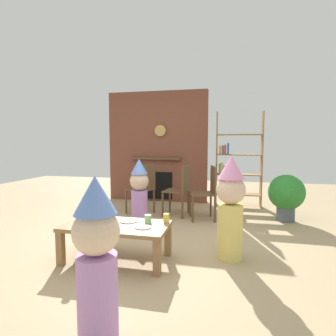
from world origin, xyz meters
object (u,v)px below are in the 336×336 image
child_with_cone_hat (97,256)px  dining_chair_middle (181,187)px  bookshelf (235,162)px  dining_chair_right (208,189)px  dining_chair_left (143,186)px  paper_cup_far_left (80,222)px  coffee_table (116,230)px  paper_cup_center (98,220)px  paper_plate_front (143,227)px  paper_cup_near_right (105,215)px  paper_plate_rear (129,221)px  child_in_pink (230,205)px  potted_plant_tall (286,194)px  paper_cup_far_right (166,218)px  paper_cup_near_left (148,219)px  child_by_the_chairs (139,191)px  birthday_cake_slice (83,221)px

child_with_cone_hat → dining_chair_middle: size_ratio=1.21×
bookshelf → dining_chair_right: (-0.46, -1.10, -0.38)m
dining_chair_left → paper_cup_far_left: bearing=117.5°
coffee_table → dining_chair_right: 2.01m
paper_cup_center → child_with_cone_hat: bearing=-63.3°
paper_plate_front → dining_chair_right: (0.53, 1.86, 0.10)m
paper_cup_near_right → paper_plate_rear: 0.30m
bookshelf → child_in_pink: size_ratio=1.65×
paper_plate_front → dining_chair_left: 2.06m
dining_chair_left → potted_plant_tall: 2.43m
paper_cup_center → dining_chair_middle: 2.05m
bookshelf → paper_cup_far_left: (-1.64, -3.10, -0.44)m
paper_cup_far_right → paper_cup_near_left: bearing=-159.5°
paper_cup_near_left → paper_plate_rear: paper_cup_near_left is taller
paper_plate_rear → paper_cup_far_left: bearing=-142.9°
coffee_table → child_by_the_chairs: bearing=96.8°
paper_cup_near_right → dining_chair_middle: size_ratio=0.12×
dining_chair_middle → potted_plant_tall: size_ratio=1.17×
coffee_table → potted_plant_tall: bearing=43.4°
paper_cup_near_left → dining_chair_middle: 1.82m
bookshelf → birthday_cake_slice: bookshelf is taller
potted_plant_tall → paper_cup_near_right: bearing=-141.1°
coffee_table → child_with_cone_hat: (0.38, -1.17, 0.23)m
paper_plate_front → potted_plant_tall: bearing=48.9°
paper_plate_rear → child_with_cone_hat: child_with_cone_hat is taller
dining_chair_left → dining_chair_right: size_ratio=1.00×
birthday_cake_slice → coffee_table: bearing=12.4°
dining_chair_left → paper_cup_near_right: bearing=121.5°
birthday_cake_slice → potted_plant_tall: (2.49, 2.09, 0.01)m
child_by_the_chairs → dining_chair_left: child_by_the_chairs is taller
dining_chair_right → paper_cup_near_right: bearing=43.7°
coffee_table → child_with_cone_hat: bearing=-72.1°
paper_cup_far_right → dining_chair_middle: 1.75m
bookshelf → paper_cup_near_left: bookshelf is taller
child_in_pink → dining_chair_middle: size_ratio=1.28×
paper_cup_center → potted_plant_tall: size_ratio=0.12×
paper_cup_near_left → dining_chair_right: dining_chair_right is taller
child_in_pink → bookshelf: bearing=-106.6°
coffee_table → paper_cup_near_right: (-0.20, 0.14, 0.12)m
paper_cup_center → birthday_cake_slice: paper_cup_center is taller
paper_plate_rear → paper_cup_far_right: bearing=7.9°
child_with_cone_hat → dining_chair_middle: 3.10m
paper_cup_far_left → dining_chair_left: dining_chair_left is taller
child_by_the_chairs → dining_chair_middle: 0.88m
birthday_cake_slice → paper_cup_near_left: bearing=15.7°
paper_cup_near_left → paper_plate_rear: bearing=176.9°
dining_chair_right → potted_plant_tall: (1.27, 0.20, -0.06)m
paper_cup_far_left → paper_plate_front: size_ratio=0.63×
paper_cup_far_left → birthday_cake_slice: size_ratio=1.07×
paper_cup_center → child_with_cone_hat: 1.28m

